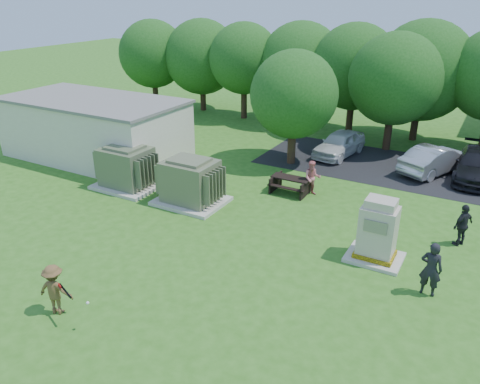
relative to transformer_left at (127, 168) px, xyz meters
The scene contains 17 objects.
ground 7.96m from the transformer_left, 34.70° to the right, with size 120.00×120.00×0.00m, color #2D6619.
service_building 5.19m from the transformer_left, 150.95° to the left, with size 10.00×5.00×3.20m, color beige.
service_building_roof 5.64m from the transformer_left, 150.95° to the left, with size 10.20×5.20×0.15m, color slate.
parking_strip 16.25m from the transformer_left, 33.69° to the left, with size 20.00×6.00×0.01m, color #232326.
transformer_left is the anchor object (origin of this frame).
transformer_right 3.70m from the transformer_left, ahead, with size 3.00×2.40×2.07m.
generator_cabinet 12.15m from the transformer_left, ahead, with size 1.91×1.56×2.33m.
picnic_table 7.84m from the transformer_left, 24.31° to the left, with size 1.80×1.35×0.77m.
batter 9.59m from the transformer_left, 60.44° to the right, with size 1.03×0.59×1.60m, color brown.
person_by_generator 14.25m from the transformer_left, ahead, with size 0.67×0.44×1.83m, color black.
person_at_picnic 8.80m from the transformer_left, 23.38° to the left, with size 0.80×0.62×1.64m, color #D57074.
person_walking_right 14.75m from the transformer_left, ahead, with size 0.97×0.40×1.65m, color black.
car_white 12.05m from the transformer_left, 52.19° to the left, with size 1.66×4.13×1.41m, color silver.
car_silver_a 15.64m from the transformer_left, 36.45° to the left, with size 1.53×4.40×1.45m, color #ADADB2.
car_dark 17.37m from the transformer_left, 33.10° to the left, with size 2.01×4.95×1.44m, color black.
batting_equipment 10.03m from the transformer_left, 57.30° to the right, with size 1.36×0.36×0.17m.
tree_row 16.56m from the transformer_left, 59.50° to the left, with size 41.30×13.30×7.30m.
Camera 1 is at (8.48, -11.06, 8.83)m, focal length 35.00 mm.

